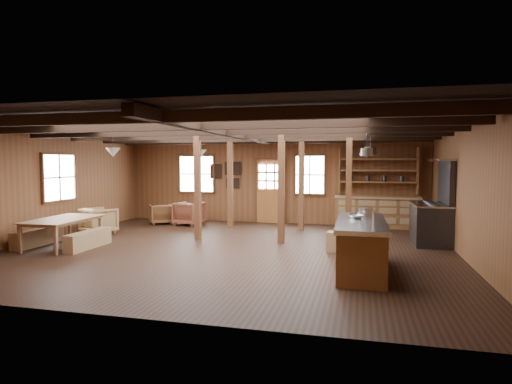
# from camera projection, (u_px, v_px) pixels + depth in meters

# --- Properties ---
(room) EXTENTS (10.04, 9.04, 2.84)m
(room) POSITION_uv_depth(u_px,v_px,m) (230.00, 189.00, 9.79)
(room) COLOR black
(room) RESTS_ON ground
(ceiling_joists) EXTENTS (9.80, 8.82, 0.18)m
(ceiling_joists) POSITION_uv_depth(u_px,v_px,m) (232.00, 133.00, 9.88)
(ceiling_joists) COLOR black
(ceiling_joists) RESTS_ON ceiling
(timber_posts) EXTENTS (3.95, 2.35, 2.80)m
(timber_posts) POSITION_uv_depth(u_px,v_px,m) (271.00, 184.00, 11.68)
(timber_posts) COLOR #452613
(timber_posts) RESTS_ON floor
(back_door) EXTENTS (1.02, 0.08, 2.15)m
(back_door) POSITION_uv_depth(u_px,v_px,m) (270.00, 196.00, 14.14)
(back_door) COLOR brown
(back_door) RESTS_ON floor
(window_back_left) EXTENTS (1.32, 0.06, 1.32)m
(window_back_left) POSITION_uv_depth(u_px,v_px,m) (197.00, 174.00, 14.72)
(window_back_left) COLOR white
(window_back_left) RESTS_ON wall_back
(window_back_right) EXTENTS (1.02, 0.06, 1.32)m
(window_back_right) POSITION_uv_depth(u_px,v_px,m) (310.00, 175.00, 13.79)
(window_back_right) COLOR white
(window_back_right) RESTS_ON wall_back
(window_left) EXTENTS (0.14, 1.24, 1.32)m
(window_left) POSITION_uv_depth(u_px,v_px,m) (59.00, 177.00, 11.44)
(window_left) COLOR white
(window_left) RESTS_ON wall_back
(notice_boards) EXTENTS (1.08, 0.03, 0.90)m
(notice_boards) POSITION_uv_depth(u_px,v_px,m) (227.00, 173.00, 14.45)
(notice_boards) COLOR silver
(notice_boards) RESTS_ON wall_back
(back_counter) EXTENTS (2.55, 0.60, 2.45)m
(back_counter) POSITION_uv_depth(u_px,v_px,m) (377.00, 208.00, 13.11)
(back_counter) COLOR brown
(back_counter) RESTS_ON floor
(pendant_lamps) EXTENTS (1.86, 2.36, 0.66)m
(pendant_lamps) POSITION_uv_depth(u_px,v_px,m) (160.00, 153.00, 11.24)
(pendant_lamps) COLOR #2E2E31
(pendant_lamps) RESTS_ON ceiling
(pot_rack) EXTENTS (0.36, 3.00, 0.44)m
(pot_rack) POSITION_uv_depth(u_px,v_px,m) (369.00, 150.00, 9.26)
(pot_rack) COLOR #2E2E31
(pot_rack) RESTS_ON ceiling
(kitchen_island) EXTENTS (0.91, 2.51, 1.20)m
(kitchen_island) POSITION_uv_depth(u_px,v_px,m) (361.00, 246.00, 7.84)
(kitchen_island) COLOR brown
(kitchen_island) RESTS_ON floor
(step_stool) EXTENTS (0.53, 0.40, 0.45)m
(step_stool) POSITION_uv_depth(u_px,v_px,m) (338.00, 242.00, 9.60)
(step_stool) COLOR #8C6240
(step_stool) RESTS_ON floor
(commercial_range) EXTENTS (0.87, 1.69, 2.09)m
(commercial_range) POSITION_uv_depth(u_px,v_px,m) (433.00, 217.00, 10.53)
(commercial_range) COLOR #2E2E31
(commercial_range) RESTS_ON floor
(dining_table) EXTENTS (1.16, 1.98, 0.68)m
(dining_table) POSITION_uv_depth(u_px,v_px,m) (65.00, 233.00, 10.13)
(dining_table) COLOR #966544
(dining_table) RESTS_ON floor
(bench_wall) EXTENTS (0.28, 1.50, 0.41)m
(bench_wall) POSITION_uv_depth(u_px,v_px,m) (38.00, 237.00, 10.31)
(bench_wall) COLOR #8C6240
(bench_wall) RESTS_ON floor
(bench_aisle) EXTENTS (0.28, 1.47, 0.40)m
(bench_aisle) POSITION_uv_depth(u_px,v_px,m) (88.00, 240.00, 9.99)
(bench_aisle) COLOR #8C6240
(bench_aisle) RESTS_ON floor
(armchair_a) EXTENTS (0.96, 0.97, 0.64)m
(armchair_a) POSITION_uv_depth(u_px,v_px,m) (161.00, 214.00, 13.91)
(armchair_a) COLOR brown
(armchair_a) RESTS_ON floor
(armchair_b) EXTENTS (0.90, 0.92, 0.74)m
(armchair_b) POSITION_uv_depth(u_px,v_px,m) (189.00, 213.00, 13.66)
(armchair_b) COLOR brown
(armchair_b) RESTS_ON floor
(armchair_c) EXTENTS (1.07, 1.08, 0.74)m
(armchair_c) POSITION_uv_depth(u_px,v_px,m) (99.00, 221.00, 11.94)
(armchair_c) COLOR olive
(armchair_c) RESTS_ON floor
(counter_pot) EXTENTS (0.28, 0.28, 0.17)m
(counter_pot) POSITION_uv_depth(u_px,v_px,m) (365.00, 212.00, 8.46)
(counter_pot) COLOR silver
(counter_pot) RESTS_ON kitchen_island
(bowl) EXTENTS (0.34, 0.34, 0.06)m
(bowl) POSITION_uv_depth(u_px,v_px,m) (356.00, 217.00, 8.13)
(bowl) COLOR silver
(bowl) RESTS_ON kitchen_island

